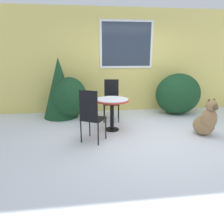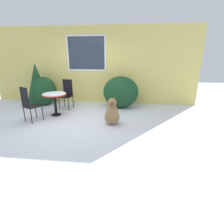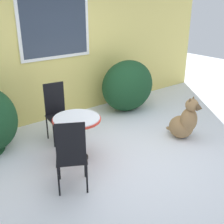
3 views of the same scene
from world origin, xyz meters
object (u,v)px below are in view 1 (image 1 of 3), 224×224
patio_chair_near_table (111,99)px  dog (206,121)px  patio_table (112,104)px  patio_chair_far_side (91,115)px

patio_chair_near_table → dog: bearing=-30.0°
patio_chair_near_table → dog: size_ratio=1.27×
patio_table → patio_chair_far_side: bearing=-126.9°
patio_table → patio_chair_near_table: 0.80m
patio_table → patio_chair_near_table: size_ratio=0.72×
patio_table → dog: size_ratio=0.92×
patio_chair_near_table → patio_chair_far_side: (-0.56, -1.42, 0.00)m
patio_chair_far_side → patio_table: bearing=-97.9°
patio_table → patio_chair_near_table: patio_chair_near_table is taller
patio_table → patio_chair_near_table: (0.09, 0.79, -0.04)m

